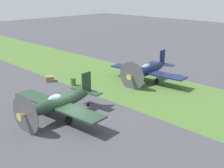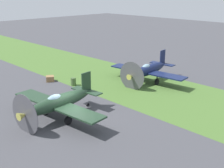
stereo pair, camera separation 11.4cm
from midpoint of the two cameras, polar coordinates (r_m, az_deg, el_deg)
The scene contains 6 objects.
ground_plane at distance 24.33m, azimuth -7.08°, elevation -7.07°, with size 160.00×160.00×0.00m, color #424247.
grass_verge at distance 31.32m, azimuth 8.28°, elevation -1.22°, with size 120.00×11.00×0.01m, color #476B2D.
airplane_lead at distance 24.29m, azimuth -10.37°, elevation -3.56°, with size 9.73×7.71×3.45m.
airplane_wingman at distance 33.73m, azimuth 7.30°, elevation 2.79°, with size 9.66×7.65×3.43m.
fuel_drum at distance 32.70m, azimuth -7.60°, elevation 0.48°, with size 0.60×0.60×0.90m, color #476633.
supply_crate at distance 34.70m, azimuth -12.13°, elevation 1.05°, with size 0.90×0.90×0.64m, color olive.
Camera 2 is at (-17.64, 13.18, 10.37)m, focal length 45.97 mm.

